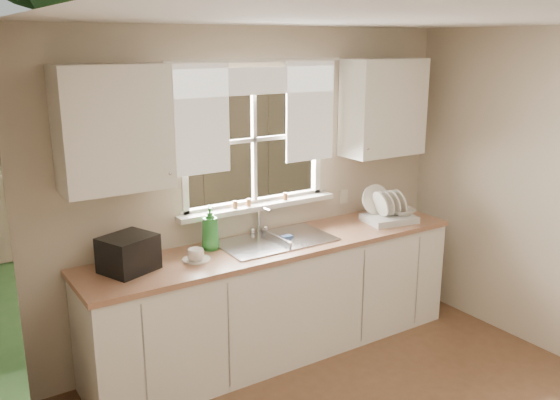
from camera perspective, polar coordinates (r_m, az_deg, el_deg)
room_walls at (r=3.16m, az=17.35°, el=-6.97°), size 3.62×4.02×2.50m
ceiling at (r=2.99m, az=18.30°, el=16.57°), size 3.60×4.00×0.02m
window at (r=4.61m, az=-2.38°, el=3.77°), size 1.38×0.16×1.06m
curtains at (r=4.51m, az=-2.10°, el=9.26°), size 1.50×0.03×0.81m
base_cabinets at (r=4.68m, az=-0.20°, el=-9.61°), size 3.00×0.62×0.87m
countertop at (r=4.51m, az=-0.21°, el=-4.34°), size 3.04×0.65×0.04m
upper_cabinet_left at (r=3.93m, az=-15.74°, el=6.66°), size 0.70×0.33×0.80m
upper_cabinet_right at (r=5.10m, az=9.92°, el=8.78°), size 0.70×0.33×0.80m
wall_outlet at (r=5.19m, az=6.15°, el=0.35°), size 0.08×0.01×0.12m
sill_jars at (r=4.62m, az=-2.24°, el=-0.11°), size 0.50×0.04×0.06m
sink at (r=4.55m, az=-0.42°, el=-4.85°), size 0.88×0.52×0.40m
dish_rack at (r=5.08m, az=10.37°, el=-1.22°), size 0.45×0.37×0.30m
bowl at (r=5.12m, az=11.68°, el=-1.10°), size 0.26×0.26×0.05m
soap_bottle_a at (r=4.33m, az=-6.73°, el=-2.66°), size 0.17×0.17×0.33m
soap_bottle_b at (r=4.11m, az=-13.33°, el=-4.94°), size 0.10×0.10×0.20m
soap_bottle_c at (r=4.20m, az=-14.76°, el=-4.95°), size 0.12×0.12×0.15m
saucer at (r=4.18m, az=-8.04°, el=-5.68°), size 0.19×0.19×0.01m
cup at (r=4.14m, az=-8.13°, el=-5.29°), size 0.14×0.14×0.09m
black_appliance at (r=4.05m, az=-14.38°, el=-5.01°), size 0.41×0.38×0.24m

